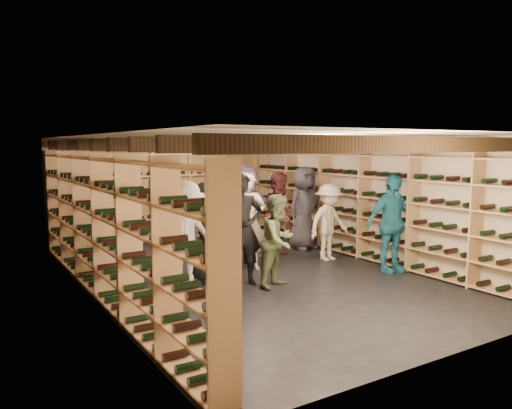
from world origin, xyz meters
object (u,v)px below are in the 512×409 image
Objects in this scene: crate_loose at (257,235)px; person_4 at (391,224)px; person_1 at (242,229)px; person_10 at (222,216)px; person_9 at (186,236)px; person_5 at (184,230)px; person_8 at (280,214)px; person_11 at (246,211)px; person_2 at (279,241)px; person_3 at (329,222)px; person_12 at (304,208)px; person_7 at (248,222)px; person_6 at (223,221)px; crate_stack_left at (218,238)px; person_0 at (210,231)px; crate_stack_right at (181,237)px.

person_4 is (0.33, -3.98, 0.79)m from crate_loose.
person_10 is (0.52, 1.69, -0.04)m from person_1.
person_1 is at bearing -16.45° from person_9.
person_8 reaches higher than person_5.
person_11 is at bearing 129.85° from person_8.
person_3 reaches higher than person_2.
crate_loose is 2.12m from person_8.
person_12 reaches higher than person_8.
person_7 is (1.23, -0.09, 0.06)m from person_5.
person_5 is (-2.95, 0.31, 0.05)m from person_3.
person_6 is 1.10× the size of person_9.
person_3 reaches higher than crate_loose.
person_5 is 0.74m from person_9.
person_11 reaches higher than person_4.
person_12 is at bearing -81.50° from crate_loose.
person_5 is at bearing -143.21° from person_11.
person_9 reaches higher than person_2.
person_7 is (-1.71, -2.46, 0.79)m from crate_loose.
person_9 is (-3.53, 0.93, -0.03)m from person_4.
person_10 is (0.47, 0.95, -0.06)m from person_6.
person_8 is at bearing -58.00° from crate_stack_left.
person_8 is at bearing 120.64° from person_4.
person_0 is at bearing -178.33° from person_8.
person_3 is at bearing -43.27° from crate_stack_right.
person_1 is 2.38m from person_3.
person_12 is (0.23, 1.10, 0.14)m from person_3.
person_9 is (-1.49, -0.60, -0.03)m from person_7.
person_12 reaches higher than crate_loose.
person_7 is 2.14m from person_12.
person_11 is (0.65, 2.12, 0.19)m from person_2.
person_5 is (-2.94, -2.37, 0.72)m from crate_loose.
person_12 is at bearing 11.90° from person_11.
crate_stack_right is at bearing 74.62° from person_5.
person_5 reaches higher than crate_loose.
person_6 reaches higher than crate_loose.
person_8 reaches higher than person_0.
person_1 is 0.97× the size of person_11.
person_5 reaches higher than person_2.
person_4 is 1.01× the size of person_10.
person_10 is at bearing 86.50° from person_1.
person_2 is 0.87× the size of person_8.
person_1 is at bearing 110.57° from person_2.
person_8 is (0.78, -1.24, 0.60)m from crate_stack_left.
person_11 reaches higher than crate_loose.
person_9 is (-0.94, -0.54, -0.09)m from person_6.
person_8 reaches higher than crate_stack_left.
person_12 is (0.85, 0.30, 0.04)m from person_8.
crate_loose is 2.76m from person_3.
person_5 is at bearing 167.75° from person_3.
person_5 is (-3.27, 1.62, -0.07)m from person_4.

